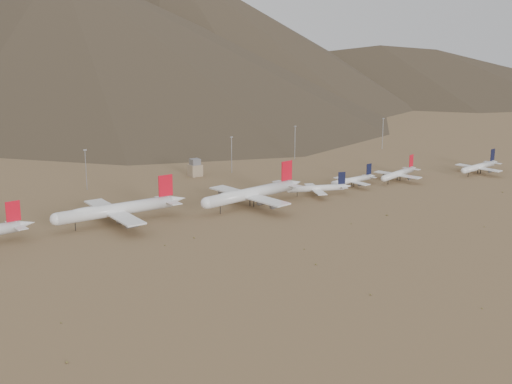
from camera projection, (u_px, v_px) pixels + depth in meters
ground at (253, 225)px, 373.25m from camera, size 3000.00×3000.00×0.00m
widebody_centre at (116, 209)px, 372.78m from camera, size 76.59×58.64×22.74m
widebody_east at (251, 193)px, 406.94m from camera, size 76.00×59.29×22.73m
narrowbody_a at (318, 188)px, 433.53m from camera, size 39.98×29.91×13.82m
narrowbody_b at (353, 180)px, 456.52m from camera, size 39.50×28.48×13.04m
narrowbody_c at (399, 173)px, 472.32m from camera, size 44.24×32.86×15.07m
narrowbody_d at (480, 166)px, 493.75m from camera, size 45.88×33.49×15.25m
control_tower at (195, 168)px, 485.57m from camera, size 8.00×8.00×12.00m
mast_west at (86, 168)px, 445.47m from camera, size 2.00×0.60×25.70m
mast_centre at (232, 153)px, 493.29m from camera, size 2.00×0.60×25.70m
mast_east at (295, 141)px, 541.08m from camera, size 2.00×0.60×25.70m
mast_far_east at (383, 132)px, 582.03m from camera, size 2.00×0.60×25.70m
desert_scrub at (337, 272)px, 303.13m from camera, size 419.70×173.61×0.82m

